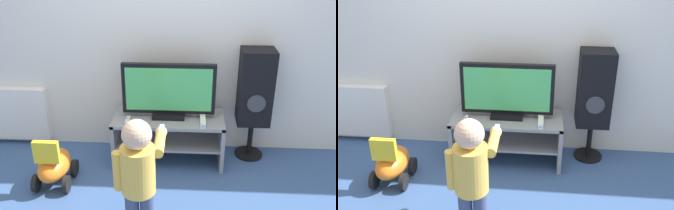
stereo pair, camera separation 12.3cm
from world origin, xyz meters
The scene contains 10 objects.
ground_plane centered at (0.00, 0.00, 0.00)m, with size 16.00×16.00×0.00m, color #38568C.
wall_back centered at (0.00, 0.53, 1.30)m, with size 10.00×0.06×2.60m.
tv_stand centered at (0.00, 0.23, 0.31)m, with size 1.05×0.45×0.47m.
television centered at (0.00, 0.25, 0.73)m, with size 0.87×0.20×0.53m.
game_console centered at (0.32, 0.11, 0.49)m, with size 0.05×0.20×0.05m.
remote_primary centered at (-0.38, 0.13, 0.48)m, with size 0.04×0.13×0.03m.
child centered at (-0.15, -0.78, 0.56)m, with size 0.36×0.53×0.96m.
speaker_tower centered at (0.81, 0.35, 0.72)m, with size 0.31×0.28×1.11m.
ride_on_toy centered at (-0.99, -0.23, 0.19)m, with size 0.31×0.45×0.50m.
radiator centered at (-1.68, 0.46, 0.34)m, with size 0.83×0.08×0.63m.
Camera 1 is at (0.17, -2.94, 2.09)m, focal length 40.00 mm.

